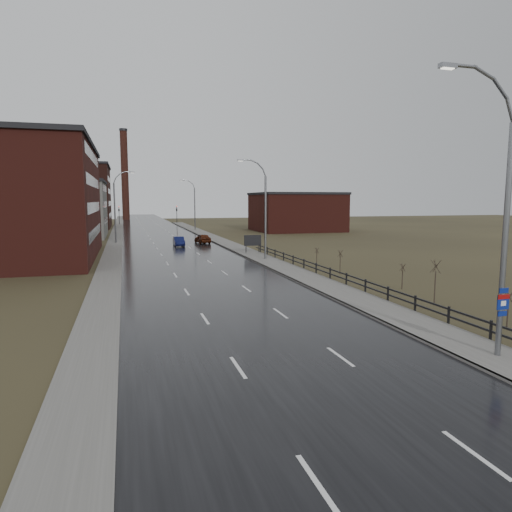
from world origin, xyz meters
TOP-DOWN VIEW (x-y plane):
  - ground at (0.00, 0.00)m, footprint 320.00×320.00m
  - road at (0.00, 60.00)m, footprint 14.00×300.00m
  - sidewalk_right at (8.60, 35.00)m, footprint 3.20×180.00m
  - curb_right at (7.08, 35.00)m, footprint 0.16×180.00m
  - sidewalk_left at (-8.20, 60.00)m, footprint 2.40×260.00m
  - warehouse_mid at (-17.99, 78.00)m, footprint 16.32×20.40m
  - warehouse_far at (-22.99, 108.00)m, footprint 26.52×24.48m
  - building_right at (30.30, 82.00)m, footprint 18.36×16.32m
  - smokestack at (-6.00, 150.00)m, footprint 2.70×2.70m
  - streetlight_main at (8.47, 2.00)m, footprint 3.91×0.29m
  - streetlight_right_mid at (8.50, 36.00)m, footprint 3.36×0.28m
  - streetlight_left at (-7.70, 62.00)m, footprint 3.36×0.28m
  - streetlight_right_far at (8.50, 90.00)m, footprint 3.36×0.28m
  - guardrail at (10.30, 18.31)m, footprint 0.10×53.05m
  - shrub_b at (13.09, 5.81)m, footprint 0.48×0.51m
  - shrub_c at (13.08, 11.83)m, footprint 0.69×0.73m
  - shrub_d at (13.91, 16.76)m, footprint 0.48×0.50m
  - shrub_e at (12.63, 24.81)m, footprint 0.54×0.56m
  - shrub_f at (12.63, 30.21)m, footprint 0.46×0.48m
  - billboard at (9.10, 42.48)m, footprint 2.26×0.17m
  - traffic_light_left at (-8.00, 120.00)m, footprint 0.58×2.73m
  - traffic_light_right at (8.00, 120.00)m, footprint 0.58×2.73m
  - car_near at (1.09, 54.68)m, footprint 1.49×4.19m
  - car_far at (5.24, 58.13)m, footprint 2.29×4.60m

SIDE VIEW (x-z plane):
  - ground at x=0.00m, z-range 0.00..0.00m
  - road at x=0.00m, z-range 0.00..0.06m
  - sidewalk_left at x=-8.20m, z-range 0.00..0.12m
  - sidewalk_right at x=8.60m, z-range 0.00..0.18m
  - curb_right at x=7.08m, z-range 0.00..0.18m
  - car_near at x=1.09m, z-range 0.00..1.38m
  - guardrail at x=10.30m, z-range 0.16..1.26m
  - car_far at x=5.24m, z-range 0.00..1.50m
  - shrub_f at x=12.63m, z-range 0.06..1.98m
  - shrub_d at x=13.91m, z-range 0.06..2.06m
  - shrub_b at x=13.09m, z-range 0.06..2.07m
  - shrub_e at x=12.63m, z-range 0.07..2.33m
  - shrub_c at x=13.08m, z-range 0.09..3.04m
  - billboard at x=9.10m, z-range 0.45..2.86m
  - building_right at x=30.30m, z-range 0.01..8.51m
  - traffic_light_left at x=-8.00m, z-range 1.95..7.25m
  - traffic_light_right at x=8.00m, z-range 1.95..7.25m
  - warehouse_mid at x=-17.99m, z-range 0.01..10.51m
  - streetlight_right_mid at x=8.50m, z-range 0.16..11.51m
  - streetlight_left at x=-7.70m, z-range 0.16..11.51m
  - streetlight_right_far at x=8.50m, z-range 0.16..11.51m
  - streetlight_main at x=8.47m, z-range 0.01..12.11m
  - warehouse_far at x=-22.99m, z-range 0.01..15.51m
  - smokestack at x=-6.00m, z-range 0.15..30.85m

